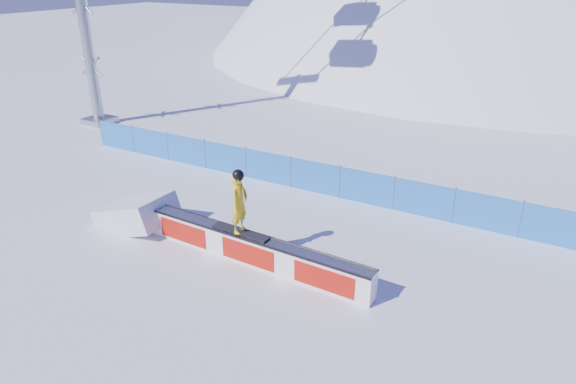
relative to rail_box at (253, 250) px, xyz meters
The scene contains 6 objects.
ground 1.12m from the rail_box, 132.84° to the left, with size 160.00×160.00×0.00m, color white.
snow_hill 46.57m from the rail_box, 90.95° to the left, with size 64.00×64.00×64.00m.
safety_fence 5.31m from the rail_box, 97.65° to the left, with size 22.05×0.05×1.30m.
rail_box is the anchor object (origin of this frame).
snow_ramp 4.56m from the rail_box, behind, with size 2.39×1.59×0.90m, color white, non-canonical shape.
snowboarder 1.42m from the rail_box, behind, with size 1.81×0.66×1.88m.
Camera 1 is at (7.65, -11.08, 7.70)m, focal length 32.00 mm.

